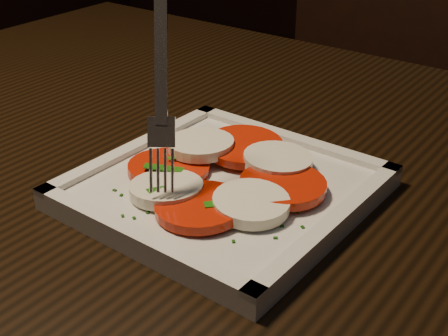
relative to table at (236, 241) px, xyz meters
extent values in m
cube|color=black|center=(0.00, 0.00, 0.08)|extent=(1.28, 0.93, 0.04)
cylinder|color=black|center=(-0.50, 0.40, -0.30)|extent=(0.06, 0.06, 0.71)
cube|color=black|center=(-0.12, 0.63, -0.20)|extent=(0.48, 0.48, 0.04)
cube|color=black|center=(-0.09, 0.82, 0.05)|extent=(0.42, 0.10, 0.46)
cylinder|color=black|center=(-0.32, 0.48, -0.45)|extent=(0.04, 0.04, 0.41)
cylinder|color=black|center=(0.03, 0.43, -0.45)|extent=(0.04, 0.04, 0.41)
cylinder|color=black|center=(-0.27, 0.84, -0.45)|extent=(0.04, 0.04, 0.41)
cylinder|color=black|center=(0.09, 0.78, -0.45)|extent=(0.04, 0.04, 0.41)
cube|color=silver|center=(0.02, -0.07, 0.11)|extent=(0.27, 0.27, 0.01)
cylinder|color=red|center=(-0.03, -0.08, 0.12)|extent=(0.08, 0.08, 0.01)
cylinder|color=white|center=(-0.01, -0.11, 0.12)|extent=(0.07, 0.07, 0.02)
cylinder|color=red|center=(0.03, -0.12, 0.12)|extent=(0.08, 0.08, 0.01)
cylinder|color=white|center=(0.07, -0.10, 0.12)|extent=(0.07, 0.06, 0.01)
cylinder|color=red|center=(0.08, -0.06, 0.12)|extent=(0.08, 0.08, 0.01)
cylinder|color=white|center=(0.06, -0.02, 0.12)|extent=(0.07, 0.06, 0.01)
cylinder|color=red|center=(0.02, -0.01, 0.13)|extent=(0.08, 0.08, 0.01)
cylinder|color=white|center=(-0.02, -0.04, 0.13)|extent=(0.06, 0.06, 0.01)
cube|color=#1D5F10|center=(0.05, -0.12, 0.12)|extent=(0.03, 0.02, 0.00)
cube|color=#1D5F10|center=(-0.03, -0.09, 0.12)|extent=(0.04, 0.03, 0.01)
cube|color=#1D5F10|center=(0.04, -0.02, 0.12)|extent=(0.02, 0.03, 0.00)
cube|color=#1D5F10|center=(0.08, -0.07, 0.12)|extent=(0.03, 0.01, 0.00)
cube|color=#1D5F10|center=(0.08, -0.09, 0.12)|extent=(0.03, 0.02, 0.00)
cube|color=#1D5F10|center=(-0.03, -0.06, 0.12)|extent=(0.02, 0.03, 0.00)
cube|color=#1D5F10|center=(0.05, -0.01, 0.12)|extent=(0.03, 0.03, 0.00)
cube|color=#1D5F10|center=(-0.01, -0.12, 0.12)|extent=(0.02, 0.03, 0.00)
cube|color=#103C0B|center=(0.10, -0.12, 0.11)|extent=(0.00, 0.00, 0.00)
cube|color=#103C0B|center=(-0.02, 0.02, 0.11)|extent=(0.00, 0.00, 0.00)
cube|color=#103C0B|center=(-0.06, -0.06, 0.11)|extent=(0.00, 0.00, 0.00)
cube|color=#103C0B|center=(0.04, 0.04, 0.11)|extent=(0.00, 0.00, 0.00)
cube|color=#103C0B|center=(0.04, -0.15, 0.11)|extent=(0.00, 0.00, 0.00)
cube|color=#103C0B|center=(0.08, -0.15, 0.11)|extent=(0.00, 0.00, 0.00)
cube|color=#103C0B|center=(-0.07, -0.06, 0.11)|extent=(0.00, 0.00, 0.00)
cube|color=#103C0B|center=(0.11, -0.06, 0.11)|extent=(0.00, 0.00, 0.00)
cube|color=#103C0B|center=(-0.01, -0.16, 0.11)|extent=(0.00, 0.00, 0.00)
cube|color=#103C0B|center=(0.08, -0.01, 0.11)|extent=(0.00, 0.00, 0.00)
cube|color=#103C0B|center=(0.10, -0.11, 0.11)|extent=(0.00, 0.00, 0.00)
cube|color=#103C0B|center=(0.11, -0.10, 0.11)|extent=(0.00, 0.00, 0.00)
cube|color=#103C0B|center=(0.10, -0.08, 0.11)|extent=(0.00, 0.00, 0.00)
cube|color=#103C0B|center=(-0.05, -0.13, 0.11)|extent=(0.00, 0.00, 0.00)
cube|color=#103C0B|center=(-0.02, -0.16, 0.11)|extent=(0.00, 0.00, 0.00)
cube|color=#103C0B|center=(0.04, 0.01, 0.11)|extent=(0.00, 0.00, 0.00)
cube|color=#103C0B|center=(0.08, -0.11, 0.11)|extent=(0.00, 0.00, 0.00)
cube|color=#103C0B|center=(-0.04, -0.13, 0.11)|extent=(0.00, 0.00, 0.00)
cube|color=#103C0B|center=(-0.01, -0.14, 0.11)|extent=(0.00, 0.00, 0.00)
cube|color=#103C0B|center=(-0.04, -0.03, 0.11)|extent=(0.00, 0.00, 0.00)
cube|color=#103C0B|center=(-0.06, -0.02, 0.11)|extent=(0.00, 0.00, 0.00)
cube|color=#103C0B|center=(0.10, -0.07, 0.11)|extent=(0.00, 0.00, 0.00)
camera|label=1|loc=(0.27, -0.49, 0.39)|focal=50.00mm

